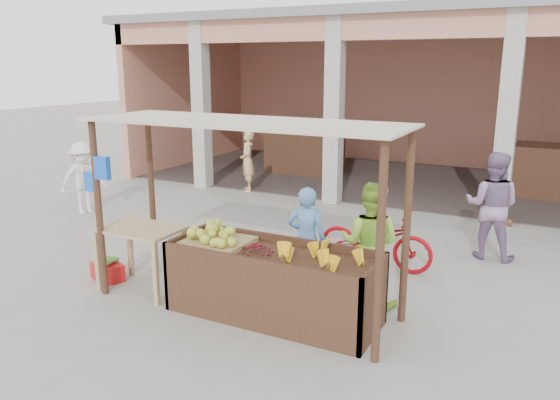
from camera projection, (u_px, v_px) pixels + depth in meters
The scene contains 18 objects.
ground at pixel (239, 308), 7.00m from camera, with size 60.00×60.00×0.00m, color gray.
market_building at pixel (420, 77), 14.01m from camera, with size 14.40×6.40×4.20m.
fruit_stall at pixel (273, 286), 6.68m from camera, with size 2.60×0.95×0.80m, color #472C1C.
stall_awning at pixel (237, 155), 6.57m from camera, with size 4.09×1.35×2.39m.
banana_heap at pixel (322, 257), 6.24m from camera, with size 0.97×0.53×0.18m, color yellow, non-canonical shape.
melon_tray at pixel (218, 237), 6.96m from camera, with size 0.80×0.70×0.21m.
berry_heap at pixel (257, 248), 6.62m from camera, with size 0.42×0.35×0.13m, color maroon.
side_table at pixel (141, 237), 7.39m from camera, with size 1.11×0.74×0.90m.
papaya_pile at pixel (140, 220), 7.33m from camera, with size 0.71×0.41×0.20m, color #5D9731, non-canonical shape.
red_crate at pixel (108, 271), 7.88m from camera, with size 0.48×0.34×0.25m, color red.
plantain_bundle at pixel (107, 261), 7.84m from camera, with size 0.36×0.25×0.07m, color #5F9536, non-canonical shape.
produce_sacks at pixel (502, 211), 10.53m from camera, with size 0.74×0.69×0.56m.
vendor_blue at pixel (307, 236), 7.38m from camera, with size 0.58×0.43×1.56m, color #5A92D2.
vendor_green at pixel (370, 241), 6.94m from camera, with size 0.82×0.47×1.70m, color #97D23E.
motorcycle at pixel (375, 238), 8.25m from camera, with size 1.83×0.63×0.96m, color #9C070F.
shopper_a at pixel (83, 175), 11.26m from camera, with size 1.03×0.51×1.60m, color white.
shopper_e at pixel (248, 160), 13.19m from camera, with size 0.58×0.44×1.56m, color #DDAD77.
shopper_f at pixel (492, 201), 8.59m from camera, with size 0.92×0.53×1.88m, color gray.
Camera 1 is at (3.43, -5.49, 3.05)m, focal length 35.00 mm.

